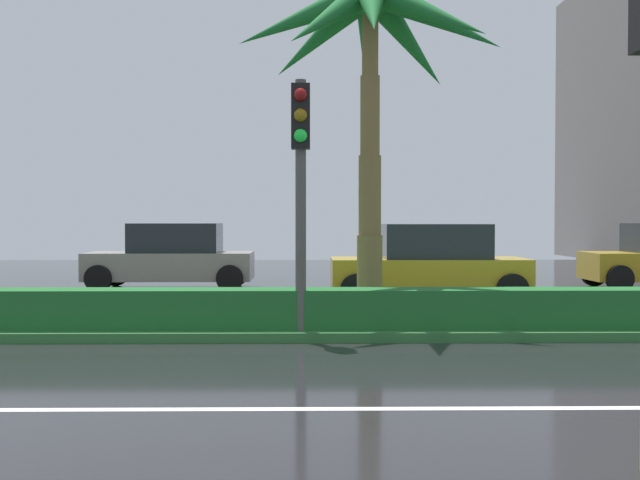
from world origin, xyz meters
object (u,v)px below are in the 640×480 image
palm_tree_centre_left (370,36)px  traffic_signal_median_right (301,158)px  car_in_traffic_leading (172,257)px  car_in_traffic_second (430,264)px

palm_tree_centre_left → traffic_signal_median_right: bearing=-120.5°
car_in_traffic_leading → car_in_traffic_second: 7.10m
traffic_signal_median_right → car_in_traffic_second: size_ratio=0.87×
car_in_traffic_second → palm_tree_centre_left: bearing=65.9°
palm_tree_centre_left → traffic_signal_median_right: palm_tree_centre_left is taller
car_in_traffic_leading → car_in_traffic_second: (6.30, -3.27, 0.00)m
traffic_signal_median_right → car_in_traffic_second: traffic_signal_median_right is taller
traffic_signal_median_right → palm_tree_centre_left: bearing=59.5°
palm_tree_centre_left → car_in_traffic_leading: (-4.68, 6.90, -4.20)m
car_in_traffic_leading → car_in_traffic_second: bearing=152.6°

